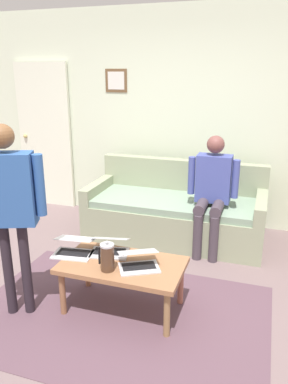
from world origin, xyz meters
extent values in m
plane|color=#735D5F|center=(0.00, 0.00, 0.00)|extent=(7.68, 7.68, 0.00)
cube|color=#5A404C|center=(-0.12, 0.13, 0.00)|extent=(2.42, 1.65, 0.01)
cube|color=silver|center=(0.00, -2.20, 1.35)|extent=(7.04, 0.10, 2.70)
cube|color=brown|center=(0.80, -2.15, 1.81)|extent=(0.30, 0.02, 0.29)
cube|color=silver|center=(0.80, -2.14, 1.81)|extent=(0.23, 0.00, 0.22)
cube|color=white|center=(1.91, -2.11, 1.02)|extent=(0.82, 0.05, 2.05)
sphere|color=tan|center=(2.22, -2.07, 1.02)|extent=(0.06, 0.06, 0.06)
cube|color=gray|center=(-0.17, -1.52, 0.21)|extent=(2.07, 0.90, 0.42)
cube|color=gray|center=(-0.17, -1.50, 0.46)|extent=(1.83, 0.82, 0.08)
cube|color=gray|center=(-0.17, -1.90, 0.65)|extent=(2.07, 0.14, 0.46)
cube|color=gray|center=(-1.15, -1.52, 0.52)|extent=(0.12, 0.90, 0.20)
cube|color=gray|center=(0.80, -1.52, 0.52)|extent=(0.12, 0.90, 0.20)
cube|color=#986643|center=(-0.12, 0.03, 0.41)|extent=(1.01, 0.57, 0.04)
cylinder|color=#956F47|center=(-0.56, 0.25, 0.20)|extent=(0.05, 0.05, 0.39)
cylinder|color=#8F5F40|center=(0.33, 0.25, 0.20)|extent=(0.05, 0.05, 0.39)
cylinder|color=#A15E4B|center=(-0.56, -0.20, 0.20)|extent=(0.05, 0.05, 0.39)
cylinder|color=#9E6342|center=(0.33, -0.20, 0.20)|extent=(0.05, 0.05, 0.39)
cube|color=silver|center=(-0.28, 0.07, 0.44)|extent=(0.38, 0.34, 0.01)
cube|color=black|center=(-0.27, 0.05, 0.44)|extent=(0.29, 0.24, 0.00)
cube|color=silver|center=(-0.24, 0.00, 0.54)|extent=(0.37, 0.32, 0.07)
cube|color=#2B211F|center=(-0.24, 0.00, 0.54)|extent=(0.33, 0.29, 0.06)
cube|color=silver|center=(0.05, -0.09, 0.44)|extent=(0.36, 0.29, 0.01)
cube|color=black|center=(0.05, -0.11, 0.44)|extent=(0.29, 0.19, 0.00)
cube|color=silver|center=(0.07, -0.16, 0.54)|extent=(0.36, 0.26, 0.09)
cube|color=white|center=(0.07, -0.16, 0.54)|extent=(0.32, 0.24, 0.07)
cube|color=silver|center=(0.34, 0.03, 0.44)|extent=(0.36, 0.27, 0.01)
cube|color=black|center=(0.34, 0.01, 0.44)|extent=(0.29, 0.17, 0.00)
cube|color=silver|center=(0.35, -0.06, 0.54)|extent=(0.36, 0.25, 0.06)
cube|color=white|center=(0.35, -0.06, 0.54)|extent=(0.32, 0.22, 0.05)
cylinder|color=#4C3323|center=(-0.05, 0.17, 0.53)|extent=(0.11, 0.11, 0.21)
cylinder|color=#B7B7BC|center=(-0.05, 0.17, 0.65)|extent=(0.11, 0.11, 0.02)
sphere|color=#B2B2B7|center=(-0.05, 0.17, 0.67)|extent=(0.03, 0.03, 0.03)
cube|color=black|center=(0.02, 0.17, 0.54)|extent=(0.01, 0.01, 0.15)
cylinder|color=#282028|center=(0.75, 0.36, 0.40)|extent=(0.08, 0.08, 0.80)
cylinder|color=#282028|center=(0.61, 0.31, 0.40)|extent=(0.08, 0.08, 0.80)
cube|color=#2D5598|center=(0.68, 0.34, 1.08)|extent=(0.44, 0.31, 0.56)
cylinder|color=#2D5598|center=(0.46, 0.25, 1.11)|extent=(0.10, 0.10, 0.48)
sphere|color=brown|center=(0.68, 0.34, 1.48)|extent=(0.18, 0.18, 0.18)
cylinder|color=#443A43|center=(-0.71, -1.06, 0.25)|extent=(0.10, 0.10, 0.50)
cylinder|color=#443A43|center=(-0.54, -1.06, 0.25)|extent=(0.10, 0.10, 0.50)
cylinder|color=#443A43|center=(-0.71, -1.24, 0.55)|extent=(0.12, 0.40, 0.12)
cylinder|color=#443A43|center=(-0.54, -1.24, 0.55)|extent=(0.12, 0.40, 0.12)
cube|color=#444F9E|center=(-0.63, -1.42, 0.81)|extent=(0.37, 0.20, 0.52)
cylinder|color=#444F9E|center=(-0.86, -1.37, 0.84)|extent=(0.08, 0.08, 0.42)
cylinder|color=#444F9E|center=(-0.39, -1.37, 0.84)|extent=(0.08, 0.08, 0.42)
sphere|color=brown|center=(-0.63, -1.42, 1.19)|extent=(0.19, 0.19, 0.19)
camera|label=1|loc=(-1.16, 2.60, 1.94)|focal=35.40mm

